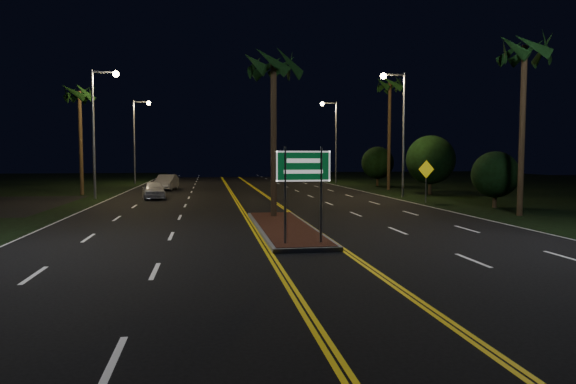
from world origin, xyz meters
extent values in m
plane|color=black|center=(0.00, 0.00, 0.00)|extent=(120.00, 120.00, 0.00)
cube|color=gray|center=(0.00, 7.00, 0.07)|extent=(2.25, 10.25, 0.15)
cube|color=#592819|center=(0.00, 7.00, 0.16)|extent=(2.00, 10.00, 0.02)
cylinder|color=gray|center=(-0.60, 2.80, 1.75)|extent=(0.08, 0.08, 3.20)
cylinder|color=gray|center=(0.60, 2.80, 1.75)|extent=(0.08, 0.08, 3.20)
cube|color=#07471E|center=(0.00, 2.80, 2.70)|extent=(1.80, 0.04, 1.00)
cube|color=white|center=(0.00, 2.77, 2.70)|extent=(1.80, 0.01, 1.00)
cylinder|color=gray|center=(-11.00, 24.00, 4.50)|extent=(0.18, 0.18, 9.00)
cube|color=gray|center=(-10.20, 24.00, 8.85)|extent=(1.60, 0.12, 0.12)
sphere|color=#FFCF72|center=(-9.40, 24.00, 8.75)|extent=(0.44, 0.44, 0.44)
cylinder|color=gray|center=(-11.00, 44.00, 4.50)|extent=(0.18, 0.18, 9.00)
cube|color=gray|center=(-10.20, 44.00, 8.85)|extent=(1.60, 0.12, 0.12)
sphere|color=#FFCF72|center=(-9.40, 44.00, 8.75)|extent=(0.44, 0.44, 0.44)
cylinder|color=gray|center=(11.00, 22.00, 4.50)|extent=(0.18, 0.18, 9.00)
cube|color=gray|center=(10.20, 22.00, 8.85)|extent=(1.60, 0.12, 0.12)
sphere|color=#FFCF72|center=(9.40, 22.00, 8.75)|extent=(0.44, 0.44, 0.44)
cylinder|color=gray|center=(11.00, 42.00, 4.50)|extent=(0.18, 0.18, 9.00)
cube|color=gray|center=(10.20, 42.00, 8.85)|extent=(1.60, 0.12, 0.12)
sphere|color=#FFCF72|center=(9.40, 42.00, 8.75)|extent=(0.44, 0.44, 0.44)
cylinder|color=#382819|center=(0.00, 10.50, 3.75)|extent=(0.28, 0.28, 7.50)
cylinder|color=#382819|center=(-12.80, 28.00, 4.00)|extent=(0.28, 0.28, 8.00)
cylinder|color=#382819|center=(12.50, 10.00, 4.25)|extent=(0.28, 0.28, 8.50)
cylinder|color=#382819|center=(12.80, 30.00, 4.75)|extent=(0.28, 0.28, 9.50)
cylinder|color=#382819|center=(13.50, 14.00, 0.45)|extent=(0.24, 0.24, 0.90)
sphere|color=black|center=(13.50, 14.00, 1.95)|extent=(2.70, 2.70, 2.70)
cylinder|color=#382819|center=(14.00, 24.00, 0.63)|extent=(0.24, 0.24, 1.26)
sphere|color=black|center=(14.00, 24.00, 2.73)|extent=(3.78, 3.78, 3.78)
cylinder|color=#382819|center=(13.80, 36.00, 0.54)|extent=(0.24, 0.24, 1.08)
sphere|color=black|center=(13.80, 36.00, 2.34)|extent=(3.24, 3.24, 3.24)
imported|color=silver|center=(-6.91, 23.46, 0.75)|extent=(2.54, 4.74, 1.51)
imported|color=#B2B3BD|center=(-6.78, 33.10, 0.79)|extent=(2.67, 5.00, 1.59)
cylinder|color=gray|center=(10.80, 17.55, 1.19)|extent=(0.07, 0.07, 2.39)
cube|color=yellow|center=(10.80, 17.53, 2.17)|extent=(1.14, 0.25, 1.15)
camera|label=1|loc=(-3.07, -13.72, 3.04)|focal=32.00mm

